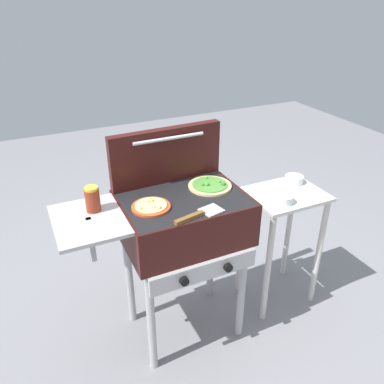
# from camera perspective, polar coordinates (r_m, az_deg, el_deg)

# --- Properties ---
(ground_plane) EXTENTS (8.00, 8.00, 0.00)m
(ground_plane) POSITION_cam_1_polar(r_m,az_deg,el_deg) (2.53, -1.09, -18.99)
(ground_plane) COLOR gray
(grill) EXTENTS (0.96, 0.53, 0.90)m
(grill) POSITION_cam_1_polar(r_m,az_deg,el_deg) (2.04, -1.59, -4.49)
(grill) COLOR #38110F
(grill) RESTS_ON ground_plane
(grill_lid_open) EXTENTS (0.63, 0.09, 0.30)m
(grill_lid_open) POSITION_cam_1_polar(r_m,az_deg,el_deg) (2.08, -3.76, 5.43)
(grill_lid_open) COLOR #38110F
(grill_lid_open) RESTS_ON grill
(pizza_cheese) EXTENTS (0.19, 0.19, 0.03)m
(pizza_cheese) POSITION_cam_1_polar(r_m,az_deg,el_deg) (1.88, -6.04, -2.11)
(pizza_cheese) COLOR #C64723
(pizza_cheese) RESTS_ON grill
(pizza_veggie) EXTENTS (0.23, 0.23, 0.04)m
(pizza_veggie) POSITION_cam_1_polar(r_m,az_deg,el_deg) (2.07, 2.66, 0.98)
(pizza_veggie) COLOR #E0C17F
(pizza_veggie) RESTS_ON grill
(sauce_jar) EXTENTS (0.07, 0.07, 0.12)m
(sauce_jar) POSITION_cam_1_polar(r_m,az_deg,el_deg) (1.89, -14.42, -1.03)
(sauce_jar) COLOR maroon
(sauce_jar) RESTS_ON grill
(spatula) EXTENTS (0.27, 0.11, 0.02)m
(spatula) POSITION_cam_1_polar(r_m,az_deg,el_deg) (1.81, 1.00, -3.34)
(spatula) COLOR #B7BABF
(spatula) RESTS_ON grill
(prep_table) EXTENTS (0.44, 0.36, 0.78)m
(prep_table) POSITION_cam_1_polar(r_m,az_deg,el_deg) (2.45, 13.07, -4.77)
(prep_table) COLOR beige
(prep_table) RESTS_ON ground_plane
(topping_bowl_near) EXTENTS (0.11, 0.11, 0.04)m
(topping_bowl_near) POSITION_cam_1_polar(r_m,az_deg,el_deg) (2.22, 13.23, -1.05)
(topping_bowl_near) COLOR silver
(topping_bowl_near) RESTS_ON prep_table
(topping_bowl_far) EXTENTS (0.11, 0.11, 0.04)m
(topping_bowl_far) POSITION_cam_1_polar(r_m,az_deg,el_deg) (2.47, 14.77, 1.76)
(topping_bowl_far) COLOR silver
(topping_bowl_far) RESTS_ON prep_table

